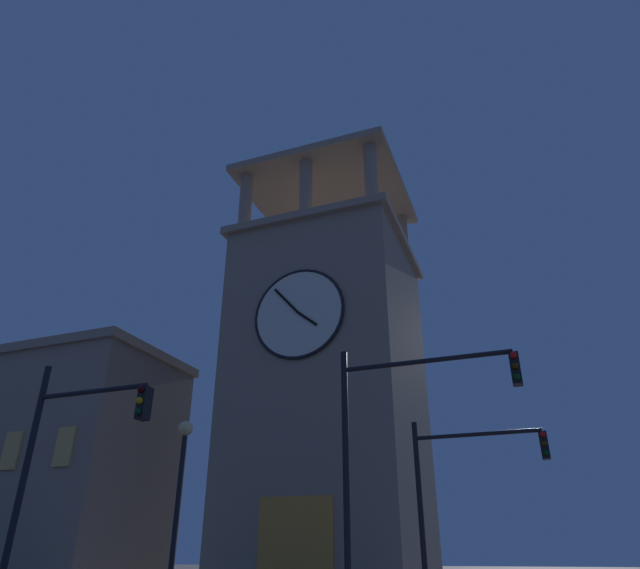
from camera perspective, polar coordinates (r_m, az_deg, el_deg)
name	(u,v)px	position (r m, az deg, el deg)	size (l,w,h in m)	color
clocktower	(330,394)	(28.81, 1.06, -11.25)	(9.07, 9.18, 25.12)	gray
adjacent_wing_building	(22,471)	(36.63, -28.42, -16.54)	(16.73, 7.90, 12.16)	gray
traffic_signal_near	(61,456)	(14.62, -25.16, -15.70)	(3.31, 0.41, 6.15)	black
traffic_signal_mid	(398,435)	(13.48, 8.08, -15.12)	(4.30, 0.41, 6.55)	black
traffic_signal_far	(462,484)	(17.21, 14.44, -19.31)	(3.80, 0.41, 5.50)	black
street_lamp	(180,480)	(17.50, -14.24, -18.97)	(0.44, 0.44, 5.50)	black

